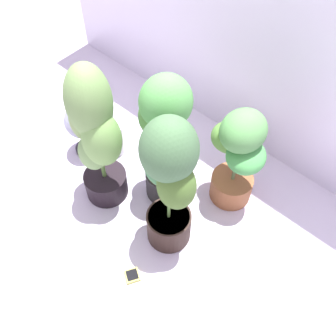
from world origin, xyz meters
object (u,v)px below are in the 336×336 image
potted_plant_center (165,136)px  nutrient_bottle (117,140)px  hygrometer_box (132,276)px  potted_plant_back_right (238,154)px  potted_plant_front_right (169,179)px  floor_fan (82,123)px  potted_plant_front_left (95,133)px

potted_plant_center → nutrient_bottle: (-0.48, 0.03, -0.41)m
hygrometer_box → nutrient_bottle: size_ratio=0.41×
potted_plant_center → potted_plant_back_right: potted_plant_center is taller
potted_plant_center → nutrient_bottle: bearing=176.9°
potted_plant_front_right → potted_plant_center: bearing=136.0°
floor_fan → potted_plant_back_right: bearing=23.3°
floor_fan → potted_plant_front_right: bearing=-4.9°
potted_plant_front_left → potted_plant_center: bearing=43.8°
potted_plant_front_left → nutrient_bottle: 0.57m
potted_plant_front_right → hygrometer_box: (0.03, -0.34, -0.57)m
potted_plant_back_right → potted_plant_front_left: 0.82m
potted_plant_front_right → floor_fan: size_ratio=2.43×
floor_fan → potted_plant_front_left: bearing=-20.1°
floor_fan → nutrient_bottle: floor_fan is taller
hygrometer_box → nutrient_bottle: bearing=171.6°
potted_plant_center → hygrometer_box: 0.82m
potted_plant_front_left → nutrient_bottle: potted_plant_front_left is taller
floor_fan → nutrient_bottle: bearing=38.8°
potted_plant_center → potted_plant_front_left: bearing=-136.2°
potted_plant_front_right → floor_fan: bearing=172.1°
potted_plant_back_right → potted_plant_front_left: bearing=-139.2°
potted_plant_back_right → hygrometer_box: 0.92m
potted_plant_front_right → nutrient_bottle: potted_plant_front_right is taller
nutrient_bottle → potted_plant_front_left: bearing=-55.6°
potted_plant_center → potted_plant_front_right: (0.24, -0.23, 0.04)m
hygrometer_box → nutrient_bottle: (-0.74, 0.60, 0.11)m
potted_plant_center → hygrometer_box: bearing=-65.3°
potted_plant_front_right → nutrient_bottle: (-0.71, 0.25, -0.45)m
potted_plant_back_right → nutrient_bottle: 0.89m
potted_plant_front_left → hygrometer_box: bearing=-29.5°
hygrometer_box → potted_plant_back_right: bearing=115.7°
nutrient_bottle → floor_fan: bearing=-144.3°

